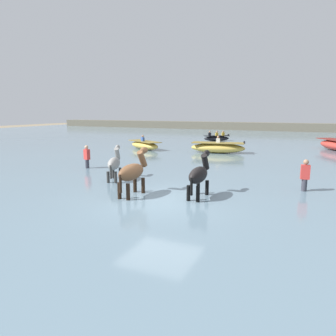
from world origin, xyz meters
The scene contains 11 objects.
ground_plane centered at (0.00, 0.00, 0.00)m, with size 120.00×120.00×0.00m, color #84755B.
water_surface centered at (0.00, 10.00, 0.21)m, with size 90.00×90.00×0.42m, color slate.
horse_lead_black centered at (1.09, 0.82, 1.18)m, with size 0.49×1.82×1.99m.
horse_trailing_grey centered at (-3.15, 1.90, 1.12)m, with size 0.92×1.72×1.89m.
horse_flank_bay centered at (-1.15, 0.08, 1.23)m, with size 0.53×1.90×2.08m.
boat_near_port centered at (-1.45, 12.48, 0.79)m, with size 4.01×1.92×1.22m.
boat_mid_outer centered at (-3.96, 21.16, 0.71)m, with size 2.64×2.20×1.01m.
boat_distant_east centered at (-7.28, 12.16, 0.75)m, with size 3.51×2.61×1.13m.
person_spectator_far centered at (-6.11, 3.72, 0.87)m, with size 0.37×0.29×1.63m.
person_onlooker_left centered at (4.44, 3.28, 0.87)m, with size 0.34×0.24×1.63m.
far_shoreline centered at (0.00, 40.70, 0.81)m, with size 80.00×2.40×1.62m, color #605B4C.
Camera 1 is at (4.46, -9.22, 3.41)m, focal length 33.16 mm.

